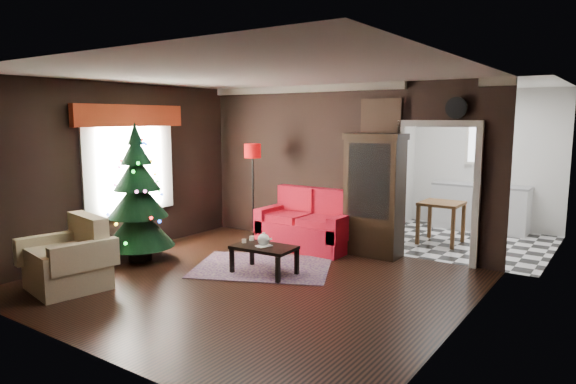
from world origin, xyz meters
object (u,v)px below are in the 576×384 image
Objects in this scene: armchair at (67,255)px; teapot at (264,239)px; coffee_table at (264,259)px; wall_clock at (457,108)px; loveseat at (307,219)px; kitchen_table at (441,223)px; floor_lamp at (253,197)px; curio_cabinet at (374,198)px; christmas_tree at (138,195)px.

armchair is 2.63m from teapot.
wall_clock is at bearing 44.30° from coffee_table.
loveseat is at bearing 79.57° from armchair.
armchair is 1.26× the size of kitchen_table.
loveseat is 1.66m from coffee_table.
wall_clock is (3.39, 0.57, 1.55)m from floor_lamp.
curio_cabinet is at bearing 64.91° from coffee_table.
curio_cabinet is at bearing -114.44° from kitchen_table.
teapot is (0.28, -1.60, 0.01)m from loveseat.
floor_lamp reaches higher than coffee_table.
wall_clock is (3.79, 3.98, 1.92)m from armchair.
kitchen_table is (3.24, 5.23, -0.08)m from armchair.
floor_lamp is at bearing -170.68° from loveseat.
floor_lamp is 2.06m from coffee_table.
floor_lamp is at bearing 70.01° from christmas_tree.
curio_cabinet is 2.15m from coffee_table.
christmas_tree is 2.22× the size of armchair.
loveseat is at bearing 50.61° from christmas_tree.
christmas_tree is (-2.91, -2.37, 0.10)m from curio_cabinet.
armchair is 5.82m from wall_clock.
coffee_table is at bearing -135.70° from wall_clock.
loveseat is 2.45m from kitchen_table.
loveseat is 1.80× the size of armchair.
coffee_table is at bearing -34.93° from teapot.
curio_cabinet is (1.15, 0.22, 0.45)m from loveseat.
kitchen_table is (3.56, 3.80, -0.67)m from christmas_tree.
wall_clock is (2.35, 0.40, 1.88)m from loveseat.
loveseat reaches higher than teapot.
kitchen_table is (1.80, 1.65, -0.12)m from loveseat.
coffee_table is 4.49× the size of teapot.
coffee_table is at bearing -46.92° from floor_lamp.
christmas_tree is at bearing -109.99° from floor_lamp.
wall_clock is 0.43× the size of kitchen_table.
armchair is 6.15m from kitchen_table.
coffee_table is at bearing 60.21° from armchair.
coffee_table is at bearing -79.56° from loveseat.
coffee_table is (1.34, -1.43, -0.62)m from floor_lamp.
curio_cabinet reaches higher than loveseat.
curio_cabinet is 5.94× the size of wall_clock.
curio_cabinet reaches higher than kitchen_table.
kitchen_table reaches higher than coffee_table.
teapot is (-0.87, -1.82, -0.44)m from curio_cabinet.
floor_lamp is at bearing 94.86° from armchair.
curio_cabinet is 3.76m from christmas_tree.
curio_cabinet is 4.63m from armchair.
wall_clock is (4.11, 2.55, 1.33)m from christmas_tree.
curio_cabinet reaches higher than armchair.
wall_clock reaches higher than curio_cabinet.
kitchen_table is at bearing 32.63° from floor_lamp.
floor_lamp reaches higher than teapot.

